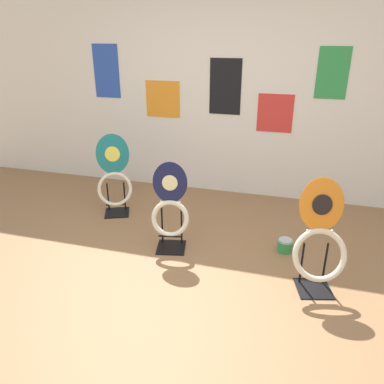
# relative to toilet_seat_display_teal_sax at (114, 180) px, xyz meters

# --- Properties ---
(ground_plane) EXTENTS (14.00, 14.00, 0.00)m
(ground_plane) POSITION_rel_toilet_seat_display_teal_sax_xyz_m (1.05, -1.30, -0.42)
(ground_plane) COLOR #8E6642
(wall_back) EXTENTS (8.00, 0.07, 2.60)m
(wall_back) POSITION_rel_toilet_seat_display_teal_sax_xyz_m (1.05, 1.03, 0.88)
(wall_back) COLOR silver
(wall_back) RESTS_ON ground_plane
(toilet_seat_display_teal_sax) EXTENTS (0.44, 0.37, 0.94)m
(toilet_seat_display_teal_sax) POSITION_rel_toilet_seat_display_teal_sax_xyz_m (0.00, 0.00, 0.00)
(toilet_seat_display_teal_sax) COLOR black
(toilet_seat_display_teal_sax) RESTS_ON ground_plane
(toilet_seat_display_orange_sun) EXTENTS (0.48, 0.38, 0.96)m
(toilet_seat_display_orange_sun) POSITION_rel_toilet_seat_display_teal_sax_xyz_m (2.24, -0.86, 0.02)
(toilet_seat_display_orange_sun) COLOR black
(toilet_seat_display_orange_sun) RESTS_ON ground_plane
(toilet_seat_display_navy_moon) EXTENTS (0.39, 0.33, 0.89)m
(toilet_seat_display_navy_moon) POSITION_rel_toilet_seat_display_teal_sax_xyz_m (0.88, -0.58, -0.02)
(toilet_seat_display_navy_moon) COLOR black
(toilet_seat_display_navy_moon) RESTS_ON ground_plane
(paint_can) EXTENTS (0.15, 0.15, 0.13)m
(paint_can) POSITION_rel_toilet_seat_display_teal_sax_xyz_m (1.98, -0.33, -0.36)
(paint_can) COLOR #2D8E4C
(paint_can) RESTS_ON ground_plane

